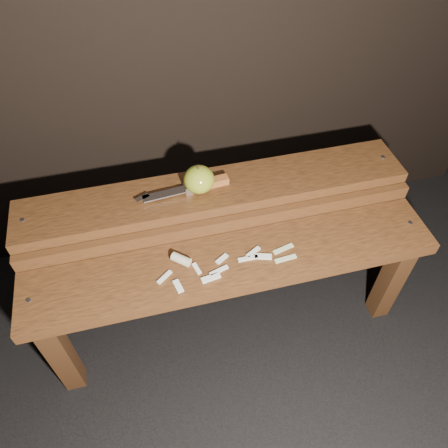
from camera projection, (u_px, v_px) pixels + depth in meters
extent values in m
plane|color=black|center=(228.00, 318.00, 1.59)|extent=(60.00, 60.00, 0.00)
cube|color=#391F0E|center=(61.00, 354.00, 1.30)|extent=(0.06, 0.06, 0.38)
cube|color=#391F0E|center=(391.00, 280.00, 1.47)|extent=(0.06, 0.06, 0.38)
cube|color=#4B2812|center=(233.00, 263.00, 1.26)|extent=(1.20, 0.20, 0.04)
cylinder|color=slate|center=(29.00, 300.00, 1.15)|extent=(0.01, 0.01, 0.00)
cylinder|color=slate|center=(410.00, 223.00, 1.33)|extent=(0.01, 0.01, 0.00)
cube|color=#391F0E|center=(57.00, 267.00, 1.46)|extent=(0.06, 0.06, 0.46)
cube|color=#391F0E|center=(355.00, 209.00, 1.63)|extent=(0.06, 0.06, 0.46)
cube|color=#4B2812|center=(224.00, 225.00, 1.30)|extent=(1.20, 0.02, 0.05)
cube|color=#4B2812|center=(215.00, 192.00, 1.34)|extent=(1.20, 0.18, 0.04)
cylinder|color=slate|center=(23.00, 220.00, 1.23)|extent=(0.01, 0.01, 0.00)
cylinder|color=slate|center=(383.00, 157.00, 1.41)|extent=(0.01, 0.01, 0.00)
ellipsoid|color=olive|center=(199.00, 179.00, 1.28)|extent=(0.09, 0.09, 0.08)
cylinder|color=#382314|center=(198.00, 167.00, 1.25)|extent=(0.01, 0.01, 0.01)
cube|color=#985121|center=(210.00, 183.00, 1.32)|extent=(0.12, 0.04, 0.02)
cube|color=silver|center=(188.00, 188.00, 1.30)|extent=(0.02, 0.03, 0.03)
cube|color=silver|center=(164.00, 194.00, 1.29)|extent=(0.13, 0.04, 0.00)
cube|color=silver|center=(142.00, 198.00, 1.28)|extent=(0.05, 0.03, 0.00)
cube|color=beige|center=(222.00, 259.00, 1.24)|extent=(0.04, 0.03, 0.01)
cube|color=beige|center=(263.00, 256.00, 1.24)|extent=(0.05, 0.03, 0.01)
cube|color=beige|center=(253.00, 252.00, 1.25)|extent=(0.05, 0.03, 0.01)
cube|color=beige|center=(197.00, 268.00, 1.22)|extent=(0.02, 0.04, 0.01)
cube|color=beige|center=(164.00, 277.00, 1.20)|extent=(0.05, 0.04, 0.01)
cube|color=beige|center=(211.00, 278.00, 1.20)|extent=(0.06, 0.03, 0.01)
cube|color=beige|center=(248.00, 258.00, 1.24)|extent=(0.06, 0.01, 0.01)
cube|color=beige|center=(178.00, 286.00, 1.18)|extent=(0.03, 0.04, 0.01)
cube|color=beige|center=(219.00, 271.00, 1.21)|extent=(0.06, 0.03, 0.01)
cylinder|color=#C9BB8C|center=(181.00, 259.00, 1.23)|extent=(0.06, 0.06, 0.03)
cube|color=#BCC988|center=(283.00, 249.00, 1.26)|extent=(0.07, 0.03, 0.00)
cube|color=#BCC988|center=(286.00, 259.00, 1.24)|extent=(0.07, 0.02, 0.00)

